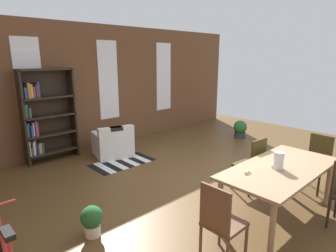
% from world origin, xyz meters
% --- Properties ---
extents(ground_plane, '(10.56, 10.56, 0.00)m').
position_xyz_m(ground_plane, '(0.00, 0.00, 0.00)').
color(ground_plane, brown).
extents(back_wall_brick, '(9.12, 0.12, 3.03)m').
position_xyz_m(back_wall_brick, '(0.00, 3.66, 1.51)').
color(back_wall_brick, brown).
rests_on(back_wall_brick, ground).
extents(window_pane_0, '(0.55, 0.02, 1.97)m').
position_xyz_m(window_pane_0, '(-1.90, 3.59, 1.67)').
color(window_pane_0, white).
extents(window_pane_1, '(0.55, 0.02, 1.97)m').
position_xyz_m(window_pane_1, '(0.00, 3.59, 1.67)').
color(window_pane_1, white).
extents(window_pane_2, '(0.55, 0.02, 1.97)m').
position_xyz_m(window_pane_2, '(1.90, 3.59, 1.67)').
color(window_pane_2, white).
extents(dining_table, '(1.95, 0.92, 0.77)m').
position_xyz_m(dining_table, '(-0.17, -1.14, 0.69)').
color(dining_table, '#9A7B5A').
rests_on(dining_table, ground).
extents(vase_on_table, '(0.14, 0.14, 0.24)m').
position_xyz_m(vase_on_table, '(-0.27, -1.14, 0.89)').
color(vase_on_table, silver).
rests_on(vase_on_table, dining_table).
extents(tealight_candle_0, '(0.04, 0.04, 0.04)m').
position_xyz_m(tealight_candle_0, '(-0.74, -0.94, 0.79)').
color(tealight_candle_0, silver).
rests_on(tealight_candle_0, dining_table).
extents(tealight_candle_1, '(0.04, 0.04, 0.05)m').
position_xyz_m(tealight_candle_1, '(-0.29, -1.08, 0.79)').
color(tealight_candle_1, silver).
rests_on(tealight_candle_1, dining_table).
extents(tealight_candle_2, '(0.04, 0.04, 0.03)m').
position_xyz_m(tealight_candle_2, '(-0.68, -0.94, 0.79)').
color(tealight_candle_2, silver).
rests_on(tealight_candle_2, dining_table).
extents(dining_chair_head_left, '(0.40, 0.40, 0.95)m').
position_xyz_m(dining_chair_head_left, '(-1.52, -1.14, 0.51)').
color(dining_chair_head_left, brown).
rests_on(dining_chair_head_left, ground).
extents(dining_chair_head_right, '(0.42, 0.42, 0.95)m').
position_xyz_m(dining_chair_head_right, '(1.18, -1.14, 0.51)').
color(dining_chair_head_right, '#3A3015').
rests_on(dining_chair_head_right, ground).
extents(dining_chair_far_right, '(0.43, 0.43, 0.95)m').
position_xyz_m(dining_chair_far_right, '(0.26, -0.45, 0.51)').
color(dining_chair_far_right, '#3B3112').
rests_on(dining_chair_far_right, ground).
extents(bookshelf_tall, '(1.11, 0.32, 2.01)m').
position_xyz_m(bookshelf_tall, '(-1.72, 3.40, 1.01)').
color(bookshelf_tall, '#2D2319').
rests_on(bookshelf_tall, ground).
extents(armchair_white, '(0.97, 0.97, 0.75)m').
position_xyz_m(armchair_white, '(-0.49, 2.70, 0.28)').
color(armchair_white, white).
rests_on(armchair_white, ground).
extents(potted_plant_corner, '(0.37, 0.37, 0.49)m').
position_xyz_m(potted_plant_corner, '(3.01, 1.56, 0.25)').
color(potted_plant_corner, '#333338').
rests_on(potted_plant_corner, ground).
extents(potted_plant_window, '(0.29, 0.29, 0.41)m').
position_xyz_m(potted_plant_window, '(-2.32, 0.27, 0.22)').
color(potted_plant_window, silver).
rests_on(potted_plant_window, ground).
extents(striped_rug, '(1.34, 0.74, 0.01)m').
position_xyz_m(striped_rug, '(-0.60, 2.17, 0.00)').
color(striped_rug, black).
rests_on(striped_rug, ground).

